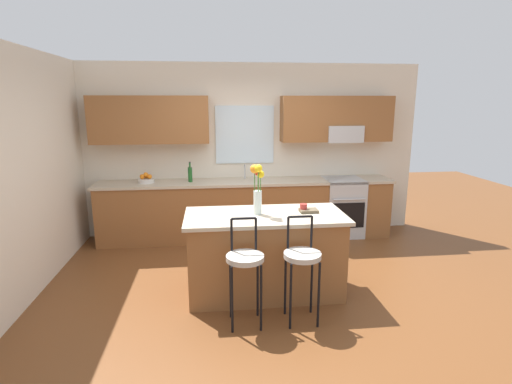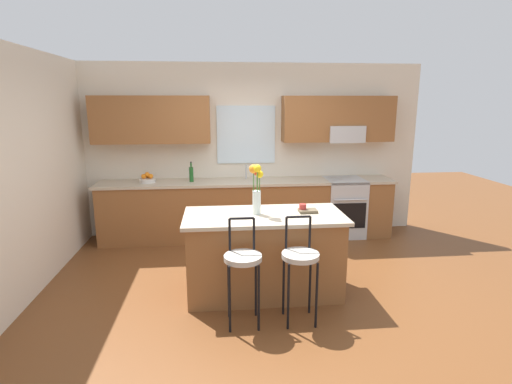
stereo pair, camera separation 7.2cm
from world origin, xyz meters
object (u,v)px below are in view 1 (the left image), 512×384
at_px(kitchen_island, 265,254).
at_px(oven_range, 342,207).
at_px(mug_ceramic, 303,208).
at_px(cookbook, 309,211).
at_px(bar_stool_middle, 302,260).
at_px(bar_stool_near, 245,262).
at_px(flower_vase, 258,185).
at_px(bottle_olive_oil, 190,174).
at_px(fruit_bowl_oranges, 146,179).

bearing_deg(kitchen_island, oven_range, 51.09).
relative_size(mug_ceramic, cookbook, 0.45).
relative_size(bar_stool_middle, mug_ceramic, 11.58).
height_order(bar_stool_near, bar_stool_middle, same).
distance_m(bar_stool_near, flower_vase, 0.90).
bearing_deg(bottle_olive_oil, flower_vase, -66.55).
bearing_deg(bar_stool_middle, kitchen_island, 113.83).
distance_m(oven_range, fruit_bowl_oranges, 3.10).
height_order(bar_stool_middle, bottle_olive_oil, bottle_olive_oil).
relative_size(oven_range, bar_stool_near, 0.88).
bearing_deg(flower_vase, kitchen_island, -13.38).
height_order(kitchen_island, cookbook, cookbook).
relative_size(oven_range, bar_stool_middle, 0.88).
bearing_deg(bar_stool_near, cookbook, 40.60).
relative_size(oven_range, kitchen_island, 0.53).
height_order(flower_vase, cookbook, flower_vase).
relative_size(flower_vase, fruit_bowl_oranges, 2.30).
bearing_deg(cookbook, kitchen_island, -176.13).
bearing_deg(bar_stool_middle, fruit_bowl_oranges, 125.97).
xyz_separation_m(bar_stool_near, bottle_olive_oil, (-0.62, 2.51, 0.41)).
bearing_deg(cookbook, fruit_bowl_oranges, 137.64).
relative_size(bar_stool_near, bar_stool_middle, 1.00).
distance_m(kitchen_island, bar_stool_near, 0.70).
xyz_separation_m(kitchen_island, bar_stool_near, (-0.28, -0.62, 0.17)).
xyz_separation_m(flower_vase, mug_ceramic, (0.52, 0.03, -0.27)).
xyz_separation_m(kitchen_island, cookbook, (0.49, 0.03, 0.47)).
bearing_deg(cookbook, mug_ceramic, 162.19).
xyz_separation_m(mug_ceramic, bottle_olive_oil, (-1.33, 1.84, 0.08)).
distance_m(mug_ceramic, bottle_olive_oil, 2.27).
height_order(kitchen_island, mug_ceramic, mug_ceramic).
bearing_deg(kitchen_island, cookbook, 3.87).
bearing_deg(flower_vase, bar_stool_near, -106.75).
xyz_separation_m(bar_stool_near, flower_vase, (0.19, 0.64, 0.60)).
relative_size(oven_range, bottle_olive_oil, 3.01).
xyz_separation_m(oven_range, flower_vase, (-1.59, -1.85, 0.78)).
height_order(kitchen_island, bar_stool_middle, bar_stool_middle).
height_order(oven_range, mug_ceramic, mug_ceramic).
xyz_separation_m(oven_range, cookbook, (-1.02, -1.83, 0.48)).
bearing_deg(bottle_olive_oil, oven_range, -0.59).
distance_m(bar_stool_near, fruit_bowl_oranges, 2.84).
height_order(bar_stool_middle, mug_ceramic, bar_stool_middle).
relative_size(bar_stool_near, flower_vase, 1.89).
bearing_deg(fruit_bowl_oranges, bar_stool_middle, -54.03).
bearing_deg(fruit_bowl_oranges, kitchen_island, -50.68).
bearing_deg(fruit_bowl_oranges, bar_stool_near, -63.10).
xyz_separation_m(bar_stool_middle, fruit_bowl_oranges, (-1.83, 2.52, 0.34)).
relative_size(bar_stool_middle, bottle_olive_oil, 3.41).
height_order(kitchen_island, fruit_bowl_oranges, fruit_bowl_oranges).
height_order(kitchen_island, bottle_olive_oil, bottle_olive_oil).
bearing_deg(bottle_olive_oil, bar_stool_near, -76.17).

